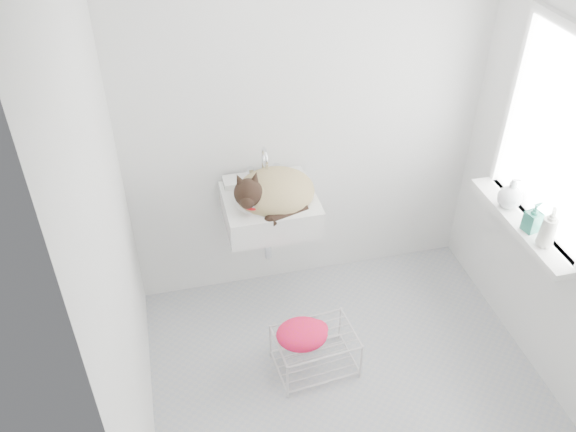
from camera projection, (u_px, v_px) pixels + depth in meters
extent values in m
cube|color=#A9A9A9|center=(348.00, 384.00, 3.42)|extent=(2.20, 2.00, 0.02)
cube|color=silver|center=(308.00, 109.00, 3.45)|extent=(2.20, 0.02, 2.50)
cube|color=silver|center=(113.00, 244.00, 2.46)|extent=(0.02, 2.00, 2.50)
cube|color=white|center=(560.00, 139.00, 2.97)|extent=(0.01, 0.80, 1.00)
cube|color=white|center=(557.00, 139.00, 2.96)|extent=(0.04, 0.90, 1.10)
cube|color=white|center=(522.00, 223.00, 3.27)|extent=(0.16, 0.88, 0.04)
cube|color=white|center=(270.00, 197.00, 3.43)|extent=(0.53, 0.47, 0.21)
ellipsoid|color=tan|center=(275.00, 193.00, 3.41)|extent=(0.46, 0.40, 0.23)
sphere|color=black|center=(247.00, 189.00, 3.26)|extent=(0.17, 0.17, 0.16)
torus|color=red|center=(251.00, 196.00, 3.29)|extent=(0.15, 0.15, 0.06)
cube|color=silver|center=(315.00, 349.00, 3.43)|extent=(0.47, 0.35, 0.26)
ellipsoid|color=#FB2500|center=(302.00, 338.00, 3.31)|extent=(0.31, 0.23, 0.12)
imported|color=silver|center=(543.00, 245.00, 3.09)|extent=(0.10, 0.10, 0.20)
imported|color=#267461|center=(529.00, 230.00, 3.19)|extent=(0.09, 0.09, 0.17)
imported|color=white|center=(507.00, 206.00, 3.36)|extent=(0.18, 0.18, 0.18)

